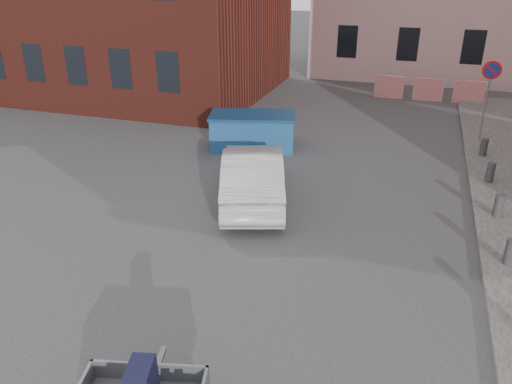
% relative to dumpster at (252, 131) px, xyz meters
% --- Properties ---
extents(ground, '(120.00, 120.00, 0.00)m').
position_rel_dumpster_xyz_m(ground, '(1.22, -6.50, -0.59)').
color(ground, '#38383A').
rests_on(ground, ground).
extents(no_parking_sign, '(0.60, 0.09, 2.65)m').
position_rel_dumpster_xyz_m(no_parking_sign, '(7.22, 2.98, 1.43)').
color(no_parking_sign, gray).
rests_on(no_parking_sign, sidewalk).
extents(bollards, '(0.22, 9.02, 0.55)m').
position_rel_dumpster_xyz_m(bollards, '(7.22, -3.10, -0.19)').
color(bollards, '#3A3A3D').
rests_on(bollards, sidewalk).
extents(barriers, '(4.70, 0.18, 1.00)m').
position_rel_dumpster_xyz_m(barriers, '(5.42, 8.50, -0.09)').
color(barriers, red).
rests_on(barriers, ground).
extents(dumpster, '(3.04, 2.09, 1.16)m').
position_rel_dumpster_xyz_m(dumpster, '(0.00, 0.00, 0.00)').
color(dumpster, '#1D518A').
rests_on(dumpster, ground).
extents(silver_car, '(2.78, 4.51, 1.40)m').
position_rel_dumpster_xyz_m(silver_car, '(1.30, -3.82, 0.12)').
color(silver_car, '#B8BAC0').
rests_on(silver_car, ground).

